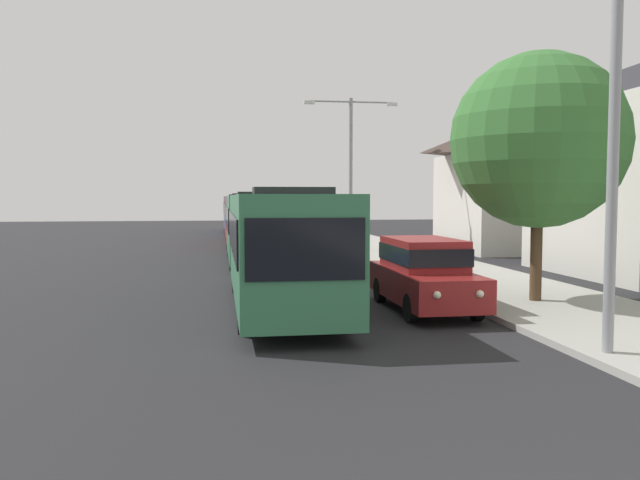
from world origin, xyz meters
The scene contains 9 objects.
bus_lead centered at (-1.30, 13.48, 1.69)m, with size 2.58×10.51×3.21m.
bus_second_in_line centered at (-1.30, 25.91, 1.69)m, with size 2.58×10.73×3.21m.
bus_middle centered at (-1.30, 37.91, 1.69)m, with size 2.58×12.20×3.21m.
bus_fourth_in_line centered at (-1.30, 51.24, 1.69)m, with size 2.58×11.90×3.21m.
white_suv centered at (2.40, 12.48, 1.03)m, with size 1.86×5.03×1.90m.
streetlamp_near centered at (4.10, 6.88, 5.06)m, with size 6.33×0.28×7.92m.
streetlamp_mid centered at (4.10, 30.54, 5.09)m, with size 5.08×0.28×8.14m.
roadside_tree centered at (5.68, 12.73, 4.52)m, with size 4.77×4.77×6.76m.
house_distant_gabled centered at (14.09, 30.06, 4.03)m, with size 8.94×7.71×7.89m.
Camera 1 is at (-2.90, -3.89, 2.99)m, focal length 36.40 mm.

